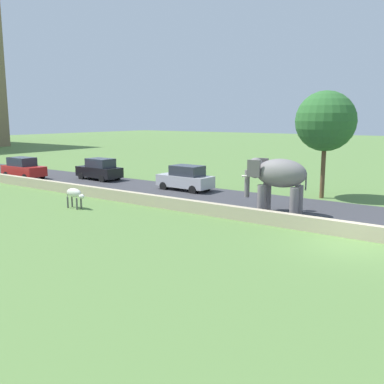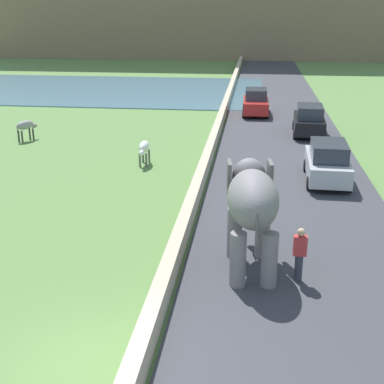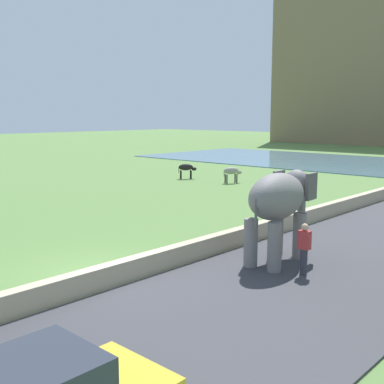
{
  "view_description": "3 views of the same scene",
  "coord_description": "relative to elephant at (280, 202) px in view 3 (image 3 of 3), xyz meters",
  "views": [
    {
      "loc": [
        -17.29,
        -4.53,
        5.12
      ],
      "look_at": [
        -0.94,
        7.19,
        1.59
      ],
      "focal_mm": 40.1,
      "sensor_mm": 36.0,
      "label": 1
    },
    {
      "loc": [
        3.37,
        -8.74,
        7.18
      ],
      "look_at": [
        1.33,
        8.04,
        1.12
      ],
      "focal_mm": 48.44,
      "sensor_mm": 36.0,
      "label": 2
    },
    {
      "loc": [
        11.86,
        -8.51,
        4.81
      ],
      "look_at": [
        -2.29,
        6.78,
        1.51
      ],
      "focal_mm": 45.56,
      "sensor_mm": 36.0,
      "label": 3
    }
  ],
  "objects": [
    {
      "name": "elephant",
      "position": [
        0.0,
        0.0,
        0.0
      ],
      "size": [
        1.65,
        3.53,
        2.99
      ],
      "color": "slate",
      "rests_on": "ground"
    },
    {
      "name": "cow_grey",
      "position": [
        -12.85,
        13.85,
        -1.2
      ],
      "size": [
        0.94,
        1.38,
        1.15
      ],
      "color": "gray",
      "rests_on": "ground"
    },
    {
      "name": "cow_white",
      "position": [
        -5.2,
        9.92,
        -1.2
      ],
      "size": [
        0.46,
        1.39,
        1.15
      ],
      "color": "silver",
      "rests_on": "ground"
    },
    {
      "name": "cow_black",
      "position": [
        -16.84,
        13.38,
        -1.2
      ],
      "size": [
        1.14,
        1.29,
        1.15
      ],
      "color": "black",
      "rests_on": "ground"
    },
    {
      "name": "ground_plane",
      "position": [
        -3.4,
        -4.83,
        -2.04
      ],
      "size": [
        220.0,
        220.0,
        0.0
      ],
      "primitive_type": "plane",
      "color": "#567A3D"
    },
    {
      "name": "person_beside_elephant",
      "position": [
        1.34,
        -0.7,
        -1.16
      ],
      "size": [
        0.36,
        0.22,
        1.63
      ],
      "color": "#33333D",
      "rests_on": "ground"
    },
    {
      "name": "barrier_wall",
      "position": [
        -2.2,
        13.17,
        -1.7
      ],
      "size": [
        0.4,
        110.0,
        0.67
      ],
      "primitive_type": "cube",
      "color": "tan",
      "rests_on": "ground"
    },
    {
      "name": "lake",
      "position": [
        -17.4,
        33.01,
        -2.0
      ],
      "size": [
        36.0,
        18.0,
        0.08
      ],
      "primitive_type": "cube",
      "color": "slate",
      "rests_on": "ground"
    }
  ]
}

